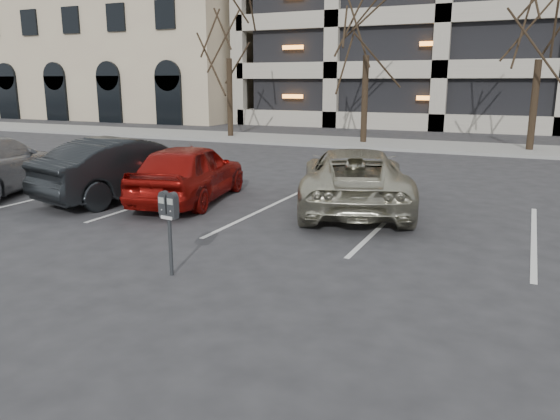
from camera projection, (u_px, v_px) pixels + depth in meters
The scene contains 9 objects.
ground at pixel (277, 244), 9.77m from camera, with size 140.00×140.00×0.00m, color #28282B.
sidewalk at pixel (429, 146), 23.93m from camera, with size 80.00×4.00×0.12m, color gray.
stall_lines at pixel (263, 209), 12.37m from camera, with size 16.90×5.20×0.00m.
office_building at pixel (124, 24), 45.84m from camera, with size 26.00×16.20×15.00m.
tree_a at pixel (228, 7), 26.52m from camera, with size 3.86×3.86×8.76m.
parking_meter at pixel (169, 213), 7.97m from camera, with size 0.33×0.16×1.25m.
suv_silver at pixel (354, 178), 12.34m from camera, with size 3.78×5.46×1.39m.
car_red at pixel (189, 172), 13.06m from camera, with size 1.69×4.20×1.43m, color maroon.
car_dark at pixel (129, 168), 13.45m from camera, with size 1.60×4.58×1.51m, color black.
Camera 1 is at (3.93, -8.50, 2.84)m, focal length 35.00 mm.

